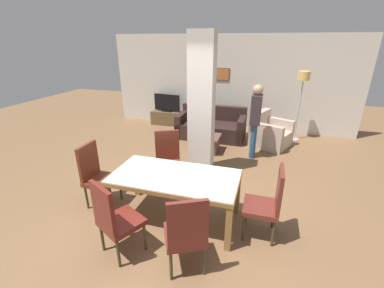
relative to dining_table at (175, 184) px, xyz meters
name	(u,v)px	position (x,y,z in m)	size (l,w,h in m)	color
ground_plane	(176,217)	(0.00, 0.00, -0.59)	(18.00, 18.00, 0.00)	brown
back_wall	(229,83)	(0.00, 4.63, 0.76)	(7.20, 0.09, 2.70)	silver
divider_pillar	(202,107)	(-0.02, 1.55, 0.76)	(0.46, 0.33, 2.70)	silver
dining_table	(175,184)	(0.00, 0.00, 0.00)	(1.82, 0.93, 0.73)	olive
dining_chair_head_right	(268,201)	(1.31, 0.00, -0.04)	(0.46, 0.46, 1.04)	maroon
dining_chair_near_left	(114,218)	(-0.45, -0.88, -0.04)	(0.62, 0.62, 1.04)	maroon
dining_chair_near_right	(186,232)	(0.45, -0.87, -0.04)	(0.62, 0.62, 1.04)	maroon
dining_chair_far_left	(168,158)	(-0.45, 0.87, -0.04)	(0.62, 0.62, 1.04)	maroon
dining_chair_head_left	(97,173)	(-1.33, 0.00, -0.04)	(0.46, 0.46, 1.04)	#5F2818
sofa	(211,127)	(-0.27, 3.62, -0.31)	(1.82, 0.92, 0.82)	#301F1C
armchair	(269,134)	(1.29, 3.43, -0.30)	(1.11, 1.09, 0.85)	#C6AC9B
coffee_table	(207,143)	(-0.15, 2.61, -0.39)	(0.62, 0.58, 0.39)	brown
bottle	(206,133)	(-0.14, 2.49, -0.09)	(0.07, 0.07, 0.30)	#B2B7BC
tv_stand	(168,118)	(-1.87, 4.35, -0.38)	(1.01, 0.40, 0.43)	brown
tv_screen	(167,103)	(-1.87, 4.35, 0.10)	(0.86, 0.24, 0.54)	black
floor_lamp	(303,83)	(1.96, 4.08, 0.92)	(0.29, 0.29, 1.81)	#B7B7BC
standing_person	(255,117)	(0.93, 2.62, 0.36)	(0.22, 0.38, 1.66)	#2A5273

